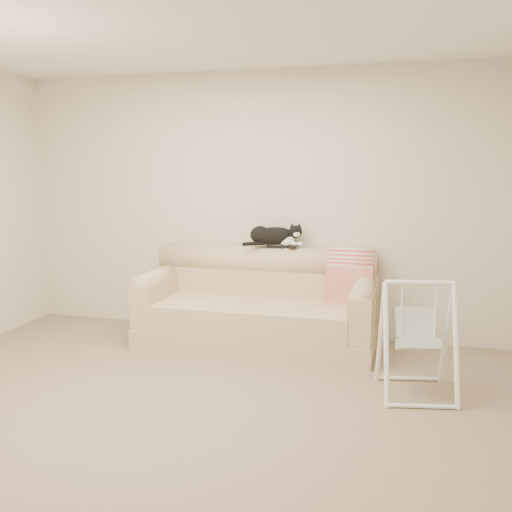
{
  "coord_description": "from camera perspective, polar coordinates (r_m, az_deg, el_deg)",
  "views": [
    {
      "loc": [
        1.46,
        -3.5,
        1.69
      ],
      "look_at": [
        0.16,
        1.27,
        0.9
      ],
      "focal_mm": 40.0,
      "sensor_mm": 36.0,
      "label": 1
    }
  ],
  "objects": [
    {
      "name": "ground_plane",
      "position": [
        4.15,
        -6.99,
        -14.99
      ],
      "size": [
        5.0,
        5.0,
        0.0
      ],
      "primitive_type": "plane",
      "color": "#7B6954",
      "rests_on": "ground"
    },
    {
      "name": "room_shell",
      "position": [
        3.79,
        -7.44,
        6.59
      ],
      "size": [
        5.04,
        4.04,
        2.6
      ],
      "color": "beige",
      "rests_on": "ground"
    },
    {
      "name": "sofa",
      "position": [
        5.46,
        0.27,
        -5.09
      ],
      "size": [
        2.2,
        0.93,
        0.9
      ],
      "color": "tan",
      "rests_on": "ground"
    },
    {
      "name": "remote_a",
      "position": [
        5.54,
        1.96,
        1.0
      ],
      "size": [
        0.18,
        0.05,
        0.03
      ],
      "color": "black",
      "rests_on": "sofa"
    },
    {
      "name": "remote_b",
      "position": [
        5.51,
        3.33,
        0.94
      ],
      "size": [
        0.16,
        0.15,
        0.02
      ],
      "color": "black",
      "rests_on": "sofa"
    },
    {
      "name": "tuxedo_cat",
      "position": [
        5.54,
        1.87,
        2.03
      ],
      "size": [
        0.58,
        0.35,
        0.23
      ],
      "color": "black",
      "rests_on": "sofa"
    },
    {
      "name": "throw_blanket",
      "position": [
        5.45,
        9.48,
        -1.21
      ],
      "size": [
        0.43,
        0.38,
        0.58
      ],
      "color": "#CF4538",
      "rests_on": "sofa"
    },
    {
      "name": "baby_swing",
      "position": [
        4.39,
        15.8,
        -7.86
      ],
      "size": [
        0.63,
        0.65,
        0.87
      ],
      "color": "white",
      "rests_on": "ground"
    }
  ]
}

